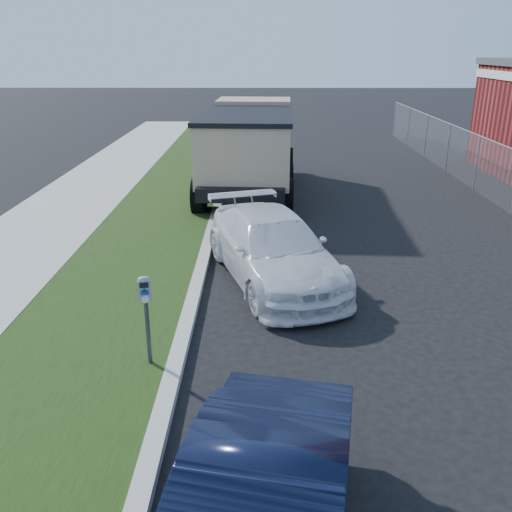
{
  "coord_description": "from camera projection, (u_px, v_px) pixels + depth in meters",
  "views": [
    {
      "loc": [
        -1.34,
        -8.2,
        4.55
      ],
      "look_at": [
        -1.4,
        1.0,
        1.0
      ],
      "focal_mm": 38.0,
      "sensor_mm": 36.0,
      "label": 1
    }
  ],
  "objects": [
    {
      "name": "white_wagon",
      "position": [
        273.0,
        247.0,
        11.23
      ],
      "size": [
        3.32,
        5.11,
        1.38
      ],
      "primitive_type": "imported",
      "rotation": [
        0.0,
        0.0,
        0.32
      ],
      "color": "silver",
      "rests_on": "ground"
    },
    {
      "name": "parking_meter",
      "position": [
        146.0,
        301.0,
        7.77
      ],
      "size": [
        0.21,
        0.16,
        1.4
      ],
      "rotation": [
        0.0,
        0.0,
        0.17
      ],
      "color": "#3F4247",
      "rests_on": "ground"
    },
    {
      "name": "ground",
      "position": [
        337.0,
        331.0,
        9.28
      ],
      "size": [
        120.0,
        120.0,
        0.0
      ],
      "primitive_type": "plane",
      "color": "black",
      "rests_on": "ground"
    },
    {
      "name": "streetside",
      "position": [
        55.0,
        280.0,
        11.16
      ],
      "size": [
        6.12,
        50.0,
        0.15
      ],
      "color": "gray",
      "rests_on": "ground"
    },
    {
      "name": "dump_truck",
      "position": [
        250.0,
        143.0,
        17.88
      ],
      "size": [
        3.22,
        7.33,
        2.82
      ],
      "rotation": [
        0.0,
        0.0,
        -0.05
      ],
      "color": "black",
      "rests_on": "ground"
    }
  ]
}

